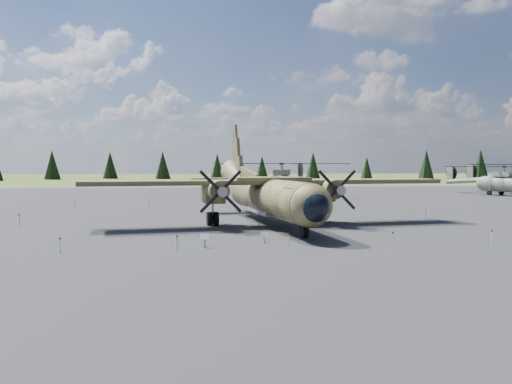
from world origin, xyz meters
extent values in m
plane|color=#5A632C|center=(0.00, 0.00, 0.00)|extent=(500.00, 500.00, 0.00)
cube|color=#56565A|center=(0.00, 10.00, 0.00)|extent=(120.00, 120.00, 0.04)
cylinder|color=#3A3C20|center=(2.71, -2.74, 2.21)|extent=(4.81, 17.49, 2.69)
sphere|color=#3A3C20|center=(3.78, -11.32, 2.21)|extent=(2.94, 2.94, 2.64)
sphere|color=black|center=(3.84, -11.85, 2.16)|extent=(2.16, 2.16, 1.94)
cube|color=black|center=(3.59, -9.80, 2.93)|extent=(2.10, 1.76, 0.53)
cone|color=#3A3C20|center=(1.31, 8.51, 3.22)|extent=(3.43, 6.88, 4.04)
cube|color=#959799|center=(2.59, -1.79, 1.10)|extent=(2.52, 5.94, 0.48)
cube|color=#323B1F|center=(2.65, -2.27, 3.31)|extent=(28.05, 6.68, 0.34)
cube|color=#3A3C20|center=(2.65, -2.27, 3.52)|extent=(6.15, 4.14, 0.34)
cylinder|color=#3A3C20|center=(-1.61, -3.09, 2.78)|extent=(2.05, 5.13, 1.44)
cube|color=#3A3C20|center=(-1.70, -2.32, 2.16)|extent=(1.83, 3.42, 0.77)
cone|color=gray|center=(-1.22, -6.18, 2.78)|extent=(0.83, 0.95, 0.73)
cylinder|color=black|center=(-1.70, -2.32, 0.53)|extent=(0.97, 1.15, 1.06)
cylinder|color=#3A3C20|center=(6.97, -2.02, 2.78)|extent=(2.05, 5.13, 1.44)
cube|color=#3A3C20|center=(6.88, -1.26, 2.16)|extent=(1.83, 3.42, 0.77)
cone|color=gray|center=(7.36, -5.12, 2.78)|extent=(0.83, 0.95, 0.73)
cylinder|color=black|center=(6.88, -1.26, 0.53)|extent=(0.97, 1.15, 1.06)
cube|color=#3A3C20|center=(1.76, 4.88, 3.79)|extent=(1.16, 7.23, 1.61)
cube|color=#323B1F|center=(1.25, 8.98, 3.27)|extent=(9.41, 3.24, 0.21)
cylinder|color=gray|center=(3.63, -10.18, 1.22)|extent=(0.15, 0.15, 0.86)
cylinder|color=black|center=(3.63, -10.18, 0.53)|extent=(0.44, 0.93, 0.90)
cylinder|color=gray|center=(9.76, 31.68, 1.94)|extent=(5.49, 7.97, 2.62)
sphere|color=black|center=(8.21, 28.24, 1.89)|extent=(3.19, 3.19, 2.41)
sphere|color=gray|center=(11.31, 35.13, 1.94)|extent=(3.19, 3.19, 2.41)
cube|color=gray|center=(9.59, 31.30, 3.62)|extent=(3.00, 3.79, 0.79)
cylinder|color=gray|center=(9.59, 31.30, 4.41)|extent=(0.50, 0.50, 1.05)
cylinder|color=gray|center=(12.93, 38.72, 2.31)|extent=(4.48, 8.53, 1.50)
cube|color=gray|center=(14.54, 42.31, 3.62)|extent=(0.81, 1.43, 2.52)
cylinder|color=black|center=(14.87, 42.16, 3.62)|extent=(1.18, 2.51, 2.73)
cylinder|color=black|center=(8.47, 28.81, 0.42)|extent=(0.56, 0.77, 0.71)
cylinder|color=black|center=(8.99, 33.41, 0.42)|extent=(0.63, 0.89, 0.84)
cylinder|color=gray|center=(8.99, 33.41, 0.97)|extent=(0.19, 0.19, 1.52)
cylinder|color=black|center=(11.57, 32.25, 0.42)|extent=(0.63, 0.89, 0.84)
cylinder|color=gray|center=(11.57, 32.25, 0.97)|extent=(0.19, 0.19, 1.52)
cylinder|color=gray|center=(43.66, 30.71, 1.76)|extent=(4.21, 7.26, 2.38)
sphere|color=gray|center=(42.70, 34.01, 1.76)|extent=(2.72, 2.72, 2.19)
cube|color=gray|center=(43.77, 30.35, 3.29)|extent=(2.41, 3.38, 0.71)
cylinder|color=gray|center=(43.77, 30.35, 4.00)|extent=(0.43, 0.43, 0.95)
cylinder|color=gray|center=(41.70, 37.44, 2.10)|extent=(3.05, 8.04, 1.36)
cube|color=gray|center=(40.70, 40.87, 3.29)|extent=(0.57, 1.34, 2.29)
cylinder|color=black|center=(41.02, 40.97, 3.29)|extent=(0.75, 2.40, 2.48)
cylinder|color=black|center=(42.10, 31.45, 0.38)|extent=(0.49, 0.81, 0.76)
cylinder|color=gray|center=(42.10, 31.45, 0.88)|extent=(0.17, 0.17, 1.38)
cylinder|color=black|center=(44.57, 32.17, 0.38)|extent=(0.49, 0.81, 0.76)
cylinder|color=gray|center=(44.57, 32.17, 0.88)|extent=(0.17, 0.17, 1.38)
sphere|color=gray|center=(47.86, 35.65, 1.90)|extent=(2.95, 2.95, 2.36)
cylinder|color=gray|center=(46.73, 39.33, 2.26)|extent=(3.40, 8.64, 1.47)
cube|color=gray|center=(45.60, 43.01, 3.54)|extent=(0.64, 1.44, 2.47)
cylinder|color=black|center=(45.95, 43.12, 3.54)|extent=(0.84, 2.57, 2.67)
cube|color=gray|center=(-2.50, -12.55, 0.32)|extent=(0.11, 0.11, 0.64)
cube|color=white|center=(-2.50, -12.60, 0.63)|extent=(0.55, 0.34, 0.36)
cube|color=gray|center=(0.99, -11.43, 0.28)|extent=(0.09, 0.09, 0.55)
cube|color=white|center=(0.99, -11.48, 0.54)|extent=(0.46, 0.24, 0.31)
cylinder|color=white|center=(-10.00, -13.50, 0.40)|extent=(0.07, 0.07, 0.80)
cylinder|color=red|center=(-10.00, -13.50, 0.80)|extent=(0.12, 0.12, 0.10)
cylinder|color=white|center=(-4.00, -13.50, 0.40)|extent=(0.07, 0.07, 0.80)
cylinder|color=red|center=(-4.00, -13.50, 0.80)|extent=(0.12, 0.12, 0.10)
cylinder|color=white|center=(2.00, -13.50, 0.40)|extent=(0.07, 0.07, 0.80)
cylinder|color=red|center=(2.00, -13.50, 0.80)|extent=(0.12, 0.12, 0.10)
cylinder|color=white|center=(8.00, -13.50, 0.40)|extent=(0.07, 0.07, 0.80)
cylinder|color=red|center=(8.00, -13.50, 0.80)|extent=(0.12, 0.12, 0.10)
cylinder|color=white|center=(14.00, -13.50, 0.40)|extent=(0.07, 0.07, 0.80)
cylinder|color=red|center=(14.00, -13.50, 0.80)|extent=(0.12, 0.12, 0.10)
cylinder|color=white|center=(-16.00, 16.00, 0.40)|extent=(0.07, 0.07, 0.80)
cylinder|color=red|center=(-16.00, 16.00, 0.80)|extent=(0.12, 0.12, 0.10)
cylinder|color=white|center=(-8.00, 16.00, 0.40)|extent=(0.07, 0.07, 0.80)
cylinder|color=red|center=(-8.00, 16.00, 0.80)|extent=(0.12, 0.12, 0.10)
cylinder|color=white|center=(0.00, 16.00, 0.40)|extent=(0.07, 0.07, 0.80)
cylinder|color=red|center=(0.00, 16.00, 0.80)|extent=(0.12, 0.12, 0.10)
cylinder|color=white|center=(8.00, 16.00, 0.40)|extent=(0.07, 0.07, 0.80)
cylinder|color=red|center=(8.00, 16.00, 0.80)|extent=(0.12, 0.12, 0.10)
cylinder|color=white|center=(16.00, 16.00, 0.40)|extent=(0.07, 0.07, 0.80)
cylinder|color=red|center=(16.00, 16.00, 0.80)|extent=(0.12, 0.12, 0.10)
cylinder|color=white|center=(-16.50, 0.00, 0.40)|extent=(0.07, 0.07, 0.80)
cylinder|color=red|center=(-16.50, 0.00, 0.80)|extent=(0.12, 0.12, 0.10)
cylinder|color=white|center=(16.50, 0.00, 0.40)|extent=(0.07, 0.07, 0.80)
cylinder|color=red|center=(16.50, 0.00, 0.80)|extent=(0.12, 0.12, 0.10)
cone|color=black|center=(92.55, 116.94, 5.08)|extent=(5.69, 5.69, 10.16)
cone|color=black|center=(75.84, 122.04, 5.04)|extent=(5.65, 5.65, 10.08)
cone|color=black|center=(59.66, 135.89, 3.99)|extent=(4.46, 4.46, 7.97)
cone|color=black|center=(40.41, 139.40, 4.87)|extent=(5.45, 5.45, 9.73)
cone|color=black|center=(21.89, 142.69, 4.21)|extent=(4.72, 4.72, 8.43)
cone|color=black|center=(5.16, 138.42, 4.51)|extent=(5.05, 5.05, 9.02)
cone|color=black|center=(-13.96, 137.48, 4.86)|extent=(5.44, 5.44, 9.72)
cone|color=black|center=(-32.97, 143.87, 4.87)|extent=(5.45, 5.45, 9.74)
cone|color=black|center=(-50.34, 134.35, 4.94)|extent=(5.54, 5.54, 9.89)
camera|label=1|loc=(-3.08, -40.20, 4.55)|focal=35.00mm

